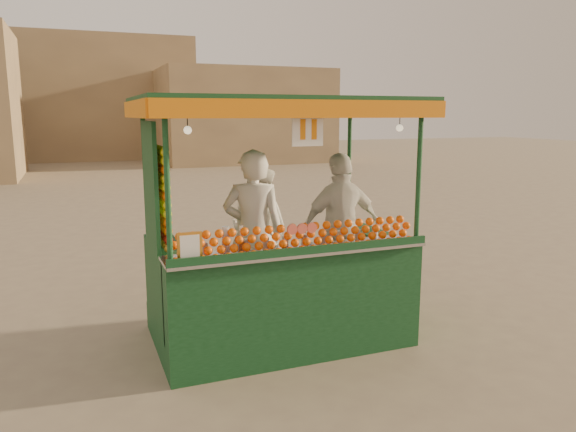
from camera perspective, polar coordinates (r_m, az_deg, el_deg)
name	(u,v)px	position (r m, az deg, el deg)	size (l,w,h in m)	color
ground	(263,337)	(6.65, -2.57, -12.46)	(90.00, 90.00, 0.00)	#726251
building_right	(243,116)	(31.11, -4.71, 10.32)	(9.00, 6.00, 5.00)	#9B8058
building_center	(69,99)	(35.81, -21.87, 11.24)	(14.00, 7.00, 7.00)	#9B8058
juice_cart	(275,266)	(6.22, -1.40, -5.20)	(3.05, 1.98, 2.78)	#0E3616
vendor_left	(253,233)	(6.24, -3.62, -1.76)	(0.81, 0.67, 1.89)	silver
vendor_middle	(259,232)	(6.86, -3.06, -1.68)	(1.00, 1.01, 1.65)	silver
vendor_right	(341,227)	(6.72, 5.54, -1.19)	(1.09, 0.49, 1.82)	silver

